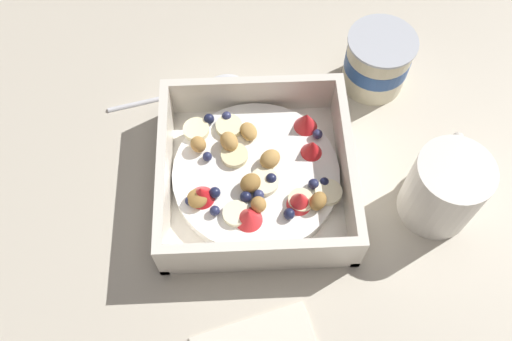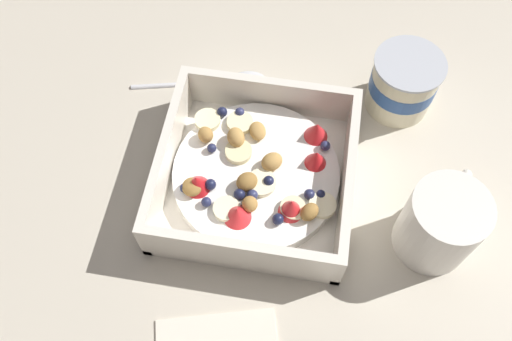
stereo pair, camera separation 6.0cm
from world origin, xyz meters
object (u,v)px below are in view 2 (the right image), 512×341
object	(u,v)px
spoon	(227,80)
coffee_mug	(441,223)
fruit_bowl	(256,175)
yogurt_cup	(403,83)

from	to	relation	value
spoon	coffee_mug	xyz separation A→B (m)	(0.18, 0.26, 0.04)
spoon	coffee_mug	distance (m)	0.32
spoon	fruit_bowl	bearing A→B (deg)	23.80
yogurt_cup	fruit_bowl	bearing A→B (deg)	-47.40
coffee_mug	yogurt_cup	bearing A→B (deg)	-166.38
fruit_bowl	spoon	xyz separation A→B (m)	(-0.14, -0.06, -0.02)
fruit_bowl	spoon	size ratio (longest dim) A/B	1.22
spoon	yogurt_cup	xyz separation A→B (m)	(-0.00, 0.22, 0.03)
fruit_bowl	spoon	bearing A→B (deg)	-156.20
fruit_bowl	yogurt_cup	size ratio (longest dim) A/B	2.53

